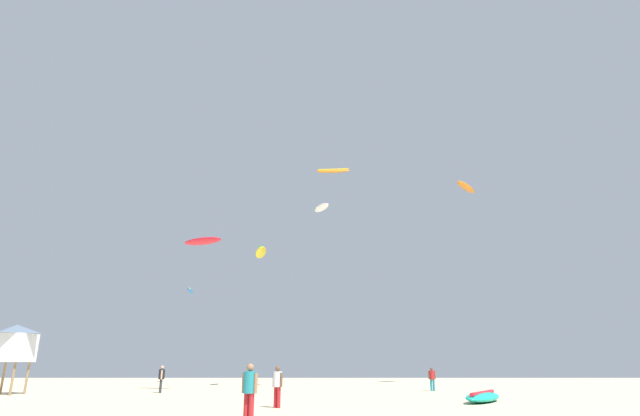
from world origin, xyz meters
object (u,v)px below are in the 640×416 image
at_px(kite_grounded_near, 482,397).
at_px(kite_aloft_1, 321,208).
at_px(kite_aloft_2, 465,187).
at_px(person_midground, 161,377).
at_px(lifeguard_tower, 13,343).
at_px(person_foreground, 249,388).
at_px(person_left, 431,377).
at_px(kite_aloft_5, 260,252).
at_px(kite_aloft_3, 333,171).
at_px(kite_aloft_0, 190,291).
at_px(kite_aloft_4, 202,241).
at_px(person_right, 277,383).

relative_size(kite_grounded_near, kite_aloft_1, 1.58).
bearing_deg(kite_grounded_near, kite_aloft_2, 72.05).
height_order(person_midground, lifeguard_tower, lifeguard_tower).
distance_m(person_foreground, kite_aloft_1, 28.06).
relative_size(person_left, kite_aloft_5, 0.41).
bearing_deg(person_left, kite_aloft_1, -117.58).
distance_m(person_left, kite_aloft_5, 18.08).
bearing_deg(kite_aloft_3, kite_aloft_1, -96.72).
xyz_separation_m(kite_grounded_near, kite_aloft_0, (-21.73, 26.98, 9.01)).
relative_size(person_midground, kite_aloft_2, 0.41).
relative_size(kite_aloft_2, kite_aloft_5, 1.07).
bearing_deg(lifeguard_tower, kite_aloft_2, 24.97).
distance_m(kite_aloft_4, kite_aloft_5, 8.30).
height_order(person_left, kite_grounded_near, person_left).
distance_m(person_left, kite_aloft_4, 19.25).
bearing_deg(kite_grounded_near, kite_aloft_0, 128.85).
bearing_deg(person_right, kite_aloft_5, -129.39).
relative_size(person_midground, kite_aloft_0, 0.64).
relative_size(person_midground, kite_aloft_4, 0.49).
distance_m(lifeguard_tower, kite_aloft_1, 24.28).
distance_m(kite_grounded_near, kite_aloft_1, 22.50).
bearing_deg(person_left, kite_aloft_3, -157.24).
distance_m(person_foreground, kite_aloft_0, 38.74).
relative_size(kite_aloft_1, kite_aloft_5, 0.69).
bearing_deg(kite_aloft_4, person_foreground, -71.17).
xyz_separation_m(person_foreground, kite_aloft_3, (3.74, 36.18, 22.06)).
relative_size(person_right, kite_aloft_3, 0.43).
bearing_deg(person_foreground, kite_aloft_2, -178.92).
bearing_deg(kite_aloft_1, person_foreground, -95.51).
xyz_separation_m(kite_aloft_2, kite_aloft_3, (-13.57, 4.96, 3.83)).
distance_m(kite_aloft_1, kite_aloft_5, 6.87).
height_order(person_foreground, person_left, person_foreground).
bearing_deg(kite_aloft_3, kite_aloft_4, -121.27).
bearing_deg(person_foreground, kite_grounded_near, 161.86).
bearing_deg(person_right, kite_aloft_2, -172.45).
bearing_deg(kite_grounded_near, person_midground, 155.25).
relative_size(person_foreground, kite_aloft_4, 0.51).
height_order(person_left, kite_aloft_2, kite_aloft_2).
distance_m(person_foreground, lifeguard_tower, 22.87).
bearing_deg(kite_aloft_5, person_right, -80.55).
distance_m(person_left, person_right, 17.27).
xyz_separation_m(kite_aloft_0, kite_aloft_2, (28.92, -4.81, 10.00)).
distance_m(person_foreground, kite_aloft_3, 42.54).
distance_m(kite_aloft_2, kite_aloft_4, 28.10).
relative_size(person_midground, kite_aloft_3, 0.43).
relative_size(person_foreground, kite_aloft_0, 0.67).
bearing_deg(person_left, person_midground, -80.67).
xyz_separation_m(lifeguard_tower, kite_aloft_3, (20.62, 20.88, 20.04)).
distance_m(person_midground, kite_grounded_near, 20.13).
height_order(person_right, kite_aloft_3, kite_aloft_3).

